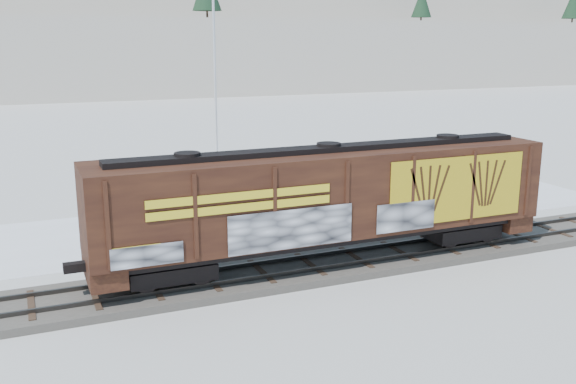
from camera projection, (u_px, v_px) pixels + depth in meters
name	position (u px, v px, depth m)	size (l,w,h in m)	color
ground	(310.00, 271.00, 24.68)	(500.00, 500.00, 0.00)	white
rail_track	(310.00, 268.00, 24.64)	(50.00, 3.40, 0.43)	#59544C
parking_strip	(246.00, 221.00, 31.39)	(40.00, 8.00, 0.03)	white
hillside	(54.00, 15.00, 146.60)	(360.00, 110.00, 93.00)	white
hopper_railcar	(328.00, 197.00, 24.28)	(17.89, 3.06, 4.41)	black
flagpole	(218.00, 113.00, 37.26)	(2.30, 0.90, 12.18)	silver
car_silver	(168.00, 214.00, 30.09)	(1.62, 4.03, 1.37)	#B2B5B9
car_white	(163.00, 224.00, 28.52)	(1.41, 4.04, 1.33)	silver
car_dark	(361.00, 194.00, 33.45)	(2.21, 5.42, 1.57)	black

